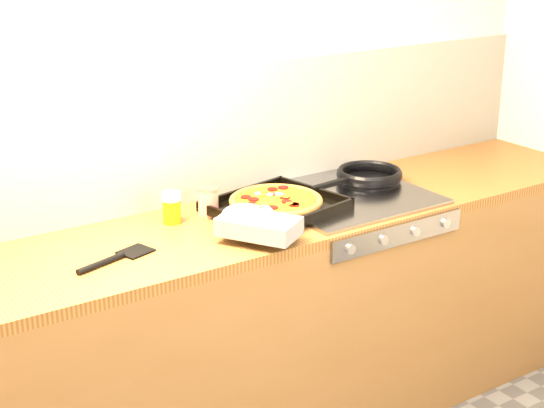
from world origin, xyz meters
TOP-DOWN VIEW (x-y plane):
  - room_shell at (0.00, 1.39)m, footprint 3.20×3.20m
  - counter_run at (0.00, 1.10)m, footprint 3.20×0.62m
  - stovetop at (0.45, 1.10)m, footprint 0.60×0.56m
  - pizza_on_tray at (0.07, 1.06)m, footprint 0.59×0.58m
  - frying_pan at (0.62, 1.17)m, footprint 0.45×0.29m
  - tomato_can at (-0.08, 1.22)m, footprint 0.09×0.09m
  - juice_glass at (-0.23, 1.23)m, footprint 0.08×0.08m
  - wooden_spoon at (0.22, 1.31)m, footprint 0.30×0.04m
  - black_spatula at (-0.53, 1.03)m, footprint 0.28×0.13m

SIDE VIEW (x-z plane):
  - counter_run at x=0.00m, z-range 0.00..0.90m
  - stovetop at x=0.45m, z-range 0.90..0.92m
  - black_spatula at x=-0.53m, z-range 0.90..0.92m
  - wooden_spoon at x=0.22m, z-range 0.90..0.92m
  - frying_pan at x=0.62m, z-range 0.92..0.96m
  - pizza_on_tray at x=0.07m, z-range 0.91..0.98m
  - tomato_can at x=-0.08m, z-range 0.90..1.01m
  - juice_glass at x=-0.23m, z-range 0.90..1.01m
  - room_shell at x=0.00m, z-range -0.45..2.75m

